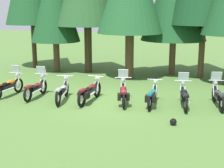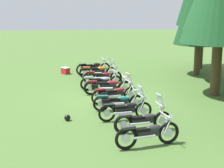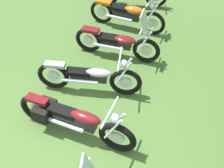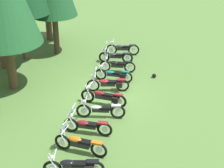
% 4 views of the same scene
% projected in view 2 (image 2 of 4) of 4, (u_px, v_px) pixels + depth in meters
% --- Properties ---
extents(ground_plane, '(80.00, 80.00, 0.00)m').
position_uv_depth(ground_plane, '(112.00, 99.00, 17.62)').
color(ground_plane, '#4C7033').
extents(motorcycle_0, '(0.94, 2.20, 1.00)m').
position_uv_depth(motorcycle_0, '(93.00, 67.00, 23.26)').
color(motorcycle_0, black).
rests_on(motorcycle_0, ground_plane).
extents(motorcycle_1, '(0.71, 2.27, 1.36)m').
position_uv_depth(motorcycle_1, '(99.00, 71.00, 22.02)').
color(motorcycle_1, black).
rests_on(motorcycle_1, ground_plane).
extents(motorcycle_2, '(0.64, 2.20, 1.35)m').
position_uv_depth(motorcycle_2, '(103.00, 76.00, 20.75)').
color(motorcycle_2, black).
rests_on(motorcycle_2, ground_plane).
extents(motorcycle_3, '(0.83, 2.27, 1.01)m').
position_uv_depth(motorcycle_3, '(102.00, 81.00, 19.40)').
color(motorcycle_3, black).
rests_on(motorcycle_3, ground_plane).
extents(motorcycle_4, '(0.73, 2.41, 1.01)m').
position_uv_depth(motorcycle_4, '(107.00, 86.00, 18.25)').
color(motorcycle_4, black).
rests_on(motorcycle_4, ground_plane).
extents(motorcycle_5, '(0.99, 2.22, 1.36)m').
position_uv_depth(motorcycle_5, '(114.00, 93.00, 16.85)').
color(motorcycle_5, black).
rests_on(motorcycle_5, ground_plane).
extents(motorcycle_6, '(0.66, 2.21, 1.00)m').
position_uv_depth(motorcycle_6, '(118.00, 101.00, 15.66)').
color(motorcycle_6, black).
rests_on(motorcycle_6, ground_plane).
extents(motorcycle_7, '(0.76, 2.17, 1.36)m').
position_uv_depth(motorcycle_7, '(126.00, 109.00, 14.44)').
color(motorcycle_7, black).
rests_on(motorcycle_7, ground_plane).
extents(motorcycle_8, '(0.68, 2.17, 1.36)m').
position_uv_depth(motorcycle_8, '(144.00, 120.00, 13.19)').
color(motorcycle_8, black).
rests_on(motorcycle_8, ground_plane).
extents(motorcycle_9, '(0.85, 2.20, 1.03)m').
position_uv_depth(motorcycle_9, '(148.00, 133.00, 11.85)').
color(motorcycle_9, black).
rests_on(motorcycle_9, ground_plane).
extents(pine_tree_1, '(3.06, 3.06, 7.31)m').
position_uv_depth(pine_tree_1, '(200.00, 0.00, 22.23)').
color(pine_tree_1, '#4C3823').
rests_on(pine_tree_1, ground_plane).
extents(picnic_cooler, '(0.63, 0.60, 0.42)m').
position_uv_depth(picnic_cooler, '(66.00, 71.00, 23.46)').
color(picnic_cooler, red).
rests_on(picnic_cooler, ground_plane).
extents(dropped_helmet, '(0.24, 0.24, 0.24)m').
position_uv_depth(dropped_helmet, '(67.00, 118.00, 14.47)').
color(dropped_helmet, black).
rests_on(dropped_helmet, ground_plane).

